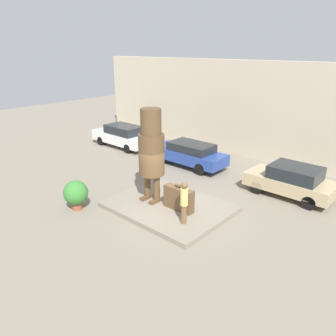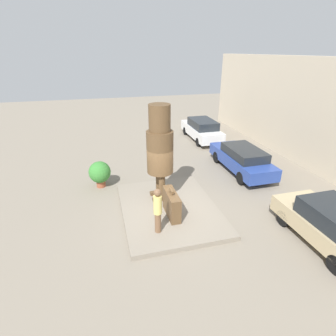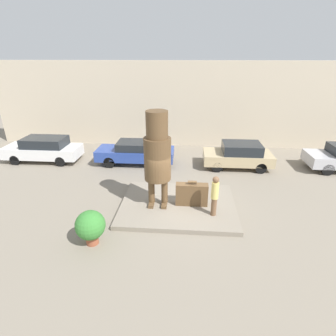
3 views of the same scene
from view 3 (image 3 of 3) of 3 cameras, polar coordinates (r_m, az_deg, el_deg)
ground_plane at (r=11.98m, az=2.17°, el=-8.45°), size 60.00×60.00×0.00m
pedestal at (r=11.92m, az=2.18°, el=-8.04°), size 5.08×3.92×0.20m
building_backdrop at (r=19.49m, az=3.49°, el=13.55°), size 28.00×0.60×5.98m
statue_figure at (r=10.74m, az=-2.33°, el=3.29°), size 1.12×1.12×4.15m
giant_suitcase at (r=11.57m, az=5.19°, el=-5.72°), size 1.40×0.39×1.16m
tourist at (r=10.74m, az=10.13°, el=-5.69°), size 0.30×0.30×1.75m
parked_car_white at (r=18.48m, az=-25.46°, el=3.78°), size 4.70×1.73×1.57m
parked_car_blue at (r=16.39m, az=-6.91°, el=3.51°), size 4.74×1.72×1.44m
parked_car_tan at (r=16.30m, az=15.10°, el=2.78°), size 4.04×1.84×1.52m
planter_pot at (r=9.88m, az=-16.54°, el=-11.98°), size 1.07×1.07×1.32m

